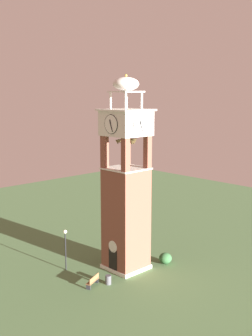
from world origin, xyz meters
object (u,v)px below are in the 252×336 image
(park_bench, at_px, (93,281))
(lamp_post, at_px, (65,242))
(trash_bin, at_px, (108,280))
(clock_tower, at_px, (126,193))

(park_bench, xyz_separation_m, lamp_post, (-4.43, 0.35, 2.23))
(lamp_post, distance_m, trash_bin, 5.60)
(park_bench, bearing_deg, trash_bin, 64.29)
(park_bench, height_order, lamp_post, lamp_post)
(clock_tower, relative_size, trash_bin, 22.53)
(lamp_post, bearing_deg, clock_tower, 50.94)
(clock_tower, distance_m, park_bench, 8.38)
(clock_tower, xyz_separation_m, trash_bin, (1.45, -3.52, -6.93))
(park_bench, xyz_separation_m, trash_bin, (0.59, 1.23, -0.08))
(clock_tower, height_order, lamp_post, clock_tower)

